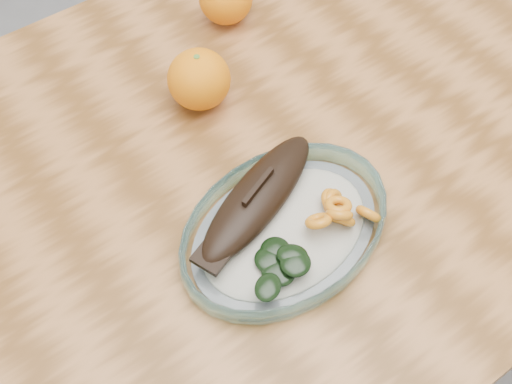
{
  "coord_description": "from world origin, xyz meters",
  "views": [
    {
      "loc": [
        -0.36,
        -0.43,
        1.42
      ],
      "look_at": [
        -0.1,
        -0.07,
        0.77
      ],
      "focal_mm": 45.0,
      "sensor_mm": 36.0,
      "label": 1
    }
  ],
  "objects": [
    {
      "name": "plated_meal",
      "position": [
        -0.1,
        -0.13,
        0.77
      ],
      "size": [
        0.54,
        0.54,
        0.08
      ],
      "rotation": [
        0.0,
        0.0,
        0.09
      ],
      "color": "white",
      "rests_on": "dining_table"
    },
    {
      "name": "orange_left",
      "position": [
        -0.07,
        0.11,
        0.79
      ],
      "size": [
        0.09,
        0.09,
        0.09
      ],
      "primitive_type": "sphere",
      "color": "orange",
      "rests_on": "dining_table"
    },
    {
      "name": "dining_table",
      "position": [
        0.0,
        0.0,
        0.65
      ],
      "size": [
        1.2,
        0.8,
        0.75
      ],
      "color": "brown",
      "rests_on": "ground"
    },
    {
      "name": "ground",
      "position": [
        0.0,
        0.0,
        0.0
      ],
      "size": [
        3.0,
        3.0,
        0.0
      ],
      "primitive_type": "plane",
      "color": "slate",
      "rests_on": "ground"
    }
  ]
}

